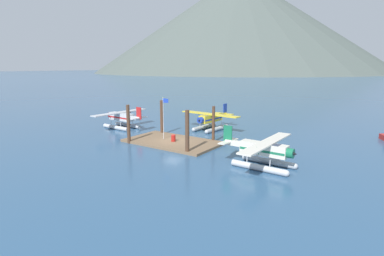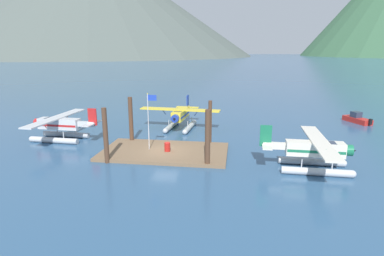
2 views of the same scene
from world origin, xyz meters
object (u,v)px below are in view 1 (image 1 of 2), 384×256
object	(u,v)px
fuel_drum	(173,138)
seaplane_cream_stbd_aft	(264,152)
seaplane_silver_port_fwd	(122,119)
seaplane_yellow_bow_centre	(211,120)
flagpole	(164,113)

from	to	relation	value
fuel_drum	seaplane_cream_stbd_aft	size ratio (longest dim) A/B	0.08
seaplane_silver_port_fwd	seaplane_cream_stbd_aft	bearing A→B (deg)	-11.65
seaplane_yellow_bow_centre	seaplane_cream_stbd_aft	distance (m)	18.94
flagpole	seaplane_yellow_bow_centre	size ratio (longest dim) A/B	0.55
seaplane_yellow_bow_centre	seaplane_cream_stbd_aft	size ratio (longest dim) A/B	1.00
fuel_drum	flagpole	bearing A→B (deg)	169.40
seaplane_yellow_bow_centre	seaplane_cream_stbd_aft	world-z (taller)	same
seaplane_cream_stbd_aft	seaplane_silver_port_fwd	size ratio (longest dim) A/B	1.00
flagpole	seaplane_yellow_bow_centre	world-z (taller)	flagpole
flagpole	seaplane_silver_port_fwd	xyz separation A→B (m)	(-11.46, 2.79, -2.31)
seaplane_yellow_bow_centre	seaplane_silver_port_fwd	world-z (taller)	same
fuel_drum	seaplane_cream_stbd_aft	bearing A→B (deg)	-10.06
flagpole	fuel_drum	bearing A→B (deg)	-10.60
seaplane_yellow_bow_centre	seaplane_silver_port_fwd	size ratio (longest dim) A/B	1.00
flagpole	seaplane_yellow_bow_centre	distance (m)	10.35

